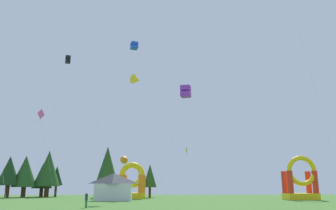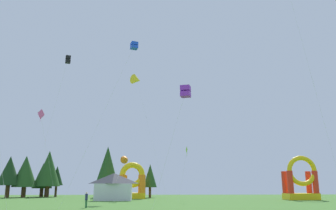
{
  "view_description": "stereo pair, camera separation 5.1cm",
  "coord_description": "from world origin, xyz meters",
  "views": [
    {
      "loc": [
        -2.21,
        -31.02,
        2.6
      ],
      "look_at": [
        0.0,
        11.15,
        12.57
      ],
      "focal_mm": 36.06,
      "sensor_mm": 36.0,
      "label": 1
    },
    {
      "loc": [
        -2.16,
        -31.02,
        2.6
      ],
      "look_at": [
        0.0,
        11.15,
        12.57
      ],
      "focal_mm": 36.06,
      "sensor_mm": 36.0,
      "label": 2
    }
  ],
  "objects": [
    {
      "name": "tree_row_4",
      "position": [
        -22.71,
        45.79,
        4.42
      ],
      "size": [
        2.79,
        2.79,
        6.55
      ],
      "color": "#4C331E",
      "rests_on": "ground_plane"
    },
    {
      "name": "festival_tent",
      "position": [
        -8.27,
        27.21,
        2.23
      ],
      "size": [
        5.98,
        3.41,
        4.46
      ],
      "color": "silver",
      "rests_on": "ground_plane"
    },
    {
      "name": "tree_row_1",
      "position": [
        -28.53,
        42.82,
        5.29
      ],
      "size": [
        5.09,
        5.09,
        8.59
      ],
      "color": "#4C331E",
      "rests_on": "ground_plane"
    },
    {
      "name": "kite_black_box",
      "position": [
        -15.55,
        20.44,
        21.99
      ],
      "size": [
        4.2,
        1.96,
        22.66
      ],
      "color": "black",
      "rests_on": "ground_plane"
    },
    {
      "name": "person_far_side",
      "position": [
        -9.46,
        9.43,
        1.05
      ],
      "size": [
        0.42,
        0.42,
        1.77
      ],
      "rotation": [
        0.0,
        0.0,
        1.03
      ],
      "color": "#33723F",
      "rests_on": "ground_plane"
    },
    {
      "name": "tree_row_3",
      "position": [
        -24.25,
        44.43,
        5.97
      ],
      "size": [
        5.3,
        5.3,
        9.81
      ],
      "color": "#4C331E",
      "rests_on": "ground_plane"
    },
    {
      "name": "kite_blue_box",
      "position": [
        -4.35,
        7.55,
        19.07
      ],
      "size": [
        7.65,
        2.96,
        19.54
      ],
      "color": "blue",
      "rests_on": "ground_plane"
    },
    {
      "name": "tree_row_0",
      "position": [
        -31.21,
        41.24,
        5.34
      ],
      "size": [
        4.61,
        4.61,
        8.35
      ],
      "color": "#4C331E",
      "rests_on": "ground_plane"
    },
    {
      "name": "inflatable_yellow_castle",
      "position": [
        24.26,
        28.36,
        2.83
      ],
      "size": [
        5.43,
        3.53,
        7.54
      ],
      "color": "yellow",
      "rests_on": "ground_plane"
    },
    {
      "name": "kite_pink_diamond",
      "position": [
        -19.18,
        20.61,
        13.01
      ],
      "size": [
        3.43,
        1.72,
        13.64
      ],
      "color": "#EA599E",
      "rests_on": "ground_plane"
    },
    {
      "name": "inflatable_blue_arch",
      "position": [
        -5.6,
        35.42,
        2.51
      ],
      "size": [
        5.01,
        4.78,
        6.75
      ],
      "color": "yellow",
      "rests_on": "ground_plane"
    },
    {
      "name": "tree_row_6",
      "position": [
        -2.22,
        40.08,
        4.33
      ],
      "size": [
        2.83,
        2.83,
        6.71
      ],
      "color": "#4C331E",
      "rests_on": "ground_plane"
    },
    {
      "name": "tree_row_5",
      "position": [
        -11.15,
        40.9,
        6.53
      ],
      "size": [
        4.58,
        4.58,
        10.43
      ],
      "color": "#4C331E",
      "rests_on": "ground_plane"
    },
    {
      "name": "kite_lime_diamond",
      "position": [
        3.79,
        23.82,
        7.99
      ],
      "size": [
        1.84,
        2.54,
        8.47
      ],
      "color": "#8CD826",
      "rests_on": "ground_plane"
    },
    {
      "name": "kite_orange_delta",
      "position": [
        -6.39,
        26.15,
        6.76
      ],
      "size": [
        3.29,
        1.89,
        7.51
      ],
      "color": "orange",
      "rests_on": "ground_plane"
    },
    {
      "name": "kite_yellow_delta",
      "position": [
        -5.09,
        32.04,
        22.49
      ],
      "size": [
        7.06,
        8.37,
        23.47
      ],
      "color": "yellow",
      "rests_on": "ground_plane"
    },
    {
      "name": "kite_purple_box",
      "position": [
        1.08,
        -0.23,
        11.22
      ],
      "size": [
        3.75,
        1.55,
        11.76
      ],
      "color": "purple",
      "rests_on": "ground_plane"
    },
    {
      "name": "tree_row_2",
      "position": [
        -25.69,
        45.57,
        4.49
      ],
      "size": [
        4.25,
        4.25,
        7.25
      ],
      "color": "#4C331E",
      "rests_on": "ground_plane"
    }
  ]
}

